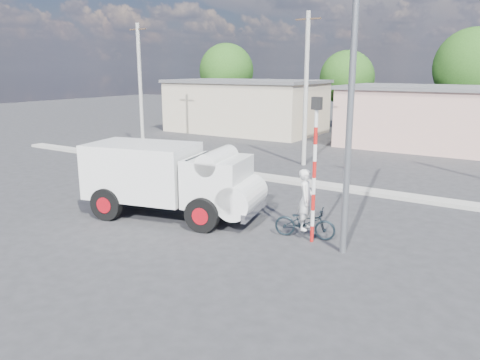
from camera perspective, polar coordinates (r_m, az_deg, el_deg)
The scene contains 10 objects.
ground_plane at distance 14.89m, azimuth -5.10°, elevation -6.84°, with size 120.00×120.00×0.00m, color #2B2A2D.
median at distance 21.46m, azimuth 8.05°, elevation -0.34°, with size 40.00×0.80×0.16m, color #99968E.
truck at distance 16.48m, azimuth -8.21°, elevation 0.25°, with size 6.55×3.57×2.56m.
bicycle at distance 14.67m, azimuth 7.92°, elevation -5.15°, with size 0.66×1.90×1.00m, color black.
cyclist at distance 14.54m, azimuth 7.98°, elevation -3.50°, with size 0.69×0.45×1.88m, color silver.
traffic_pole at distance 13.85m, azimuth 9.11°, elevation 2.66°, with size 0.28×0.18×4.36m.
streetlight at distance 12.99m, azimuth 12.83°, elevation 12.31°, with size 2.34×0.22×9.00m.
building_row at distance 33.97m, azimuth 19.95°, elevation 7.57°, with size 37.80×7.30×4.44m.
tree_row at distance 41.08m, azimuth 17.75°, elevation 12.39°, with size 34.13×7.32×8.10m.
utility_poles at distance 23.64m, azimuth 19.85°, elevation 10.06°, with size 35.40×0.24×8.00m.
Camera 1 is at (8.61, -10.99, 5.15)m, focal length 35.00 mm.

